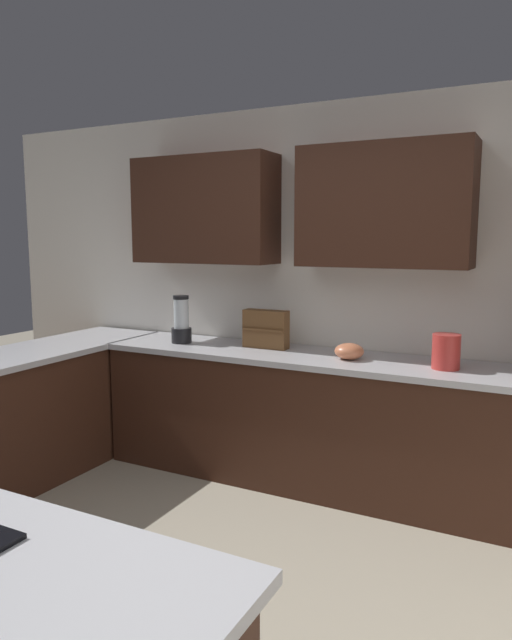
# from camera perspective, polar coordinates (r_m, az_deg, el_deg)

# --- Properties ---
(ground_plane) EXTENTS (14.00, 14.00, 0.00)m
(ground_plane) POSITION_cam_1_polar(r_m,az_deg,el_deg) (2.88, -9.06, -27.79)
(ground_plane) COLOR #9E937F
(wall_back) EXTENTS (6.00, 0.44, 2.60)m
(wall_back) POSITION_cam_1_polar(r_m,az_deg,el_deg) (4.18, 6.47, 4.98)
(wall_back) COLOR white
(wall_back) RESTS_ON ground
(lower_cabinets_back) EXTENTS (2.80, 0.60, 0.86)m
(lower_cabinets_back) POSITION_cam_1_polar(r_m,az_deg,el_deg) (4.08, 4.27, -9.77)
(lower_cabinets_back) COLOR #381E14
(lower_cabinets_back) RESTS_ON ground
(countertop_back) EXTENTS (2.84, 0.64, 0.04)m
(countertop_back) POSITION_cam_1_polar(r_m,az_deg,el_deg) (3.96, 4.34, -3.57)
(countertop_back) COLOR #B2B2B7
(countertop_back) RESTS_ON lower_cabinets_back
(blender) EXTENTS (0.15, 0.15, 0.35)m
(blender) POSITION_cam_1_polar(r_m,az_deg,el_deg) (4.37, -7.30, -0.24)
(blender) COLOR black
(blender) RESTS_ON countertop_back
(mixing_bowl) EXTENTS (0.19, 0.19, 0.10)m
(mixing_bowl) POSITION_cam_1_polar(r_m,az_deg,el_deg) (3.81, 9.08, -3.03)
(mixing_bowl) COLOR #CC724C
(mixing_bowl) RESTS_ON countertop_back
(spice_rack) EXTENTS (0.33, 0.11, 0.27)m
(spice_rack) POSITION_cam_1_polar(r_m,az_deg,el_deg) (4.13, 0.96, -0.89)
(spice_rack) COLOR brown
(spice_rack) RESTS_ON countertop_back
(kettle) EXTENTS (0.16, 0.16, 0.21)m
(kettle) POSITION_cam_1_polar(r_m,az_deg,el_deg) (3.66, 18.06, -2.94)
(kettle) COLOR red
(kettle) RESTS_ON countertop_back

